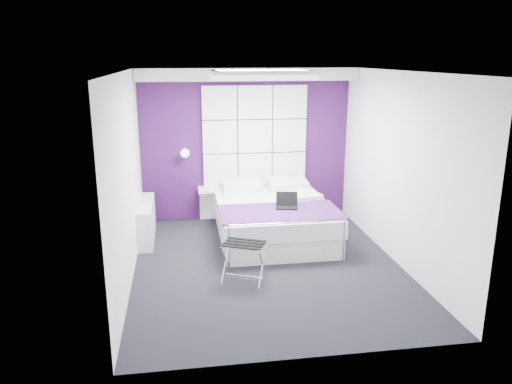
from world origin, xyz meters
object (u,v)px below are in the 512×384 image
nightstand (212,189)px  luggage_rack (244,262)px  bed (273,218)px  wall_lamp (185,153)px  laptop (286,204)px  radiator (146,221)px

nightstand → luggage_rack: size_ratio=0.92×
nightstand → luggage_rack: (0.24, -2.42, -0.33)m
bed → nightstand: bed is taller
wall_lamp → laptop: (1.45, -1.35, -0.56)m
nightstand → laptop: laptop is taller
luggage_rack → laptop: (0.78, 1.11, 0.41)m
wall_lamp → radiator: 1.35m
laptop → wall_lamp: bearing=149.2°
nightstand → luggage_rack: 2.45m
radiator → nightstand: nightstand is taller
wall_lamp → laptop: size_ratio=0.47×
radiator → nightstand: bearing=33.8°
wall_lamp → luggage_rack: wall_lamp is taller
bed → laptop: 0.51m
wall_lamp → laptop: 2.06m
wall_lamp → bed: bearing=-36.6°
radiator → luggage_rack: (1.32, -1.70, -0.05)m
nightstand → laptop: bearing=-52.1°
nightstand → bed: bearing=-46.7°
radiator → laptop: laptop is taller
wall_lamp → radiator: (-0.64, -0.76, -0.92)m
wall_lamp → nightstand: (0.44, -0.04, -0.64)m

